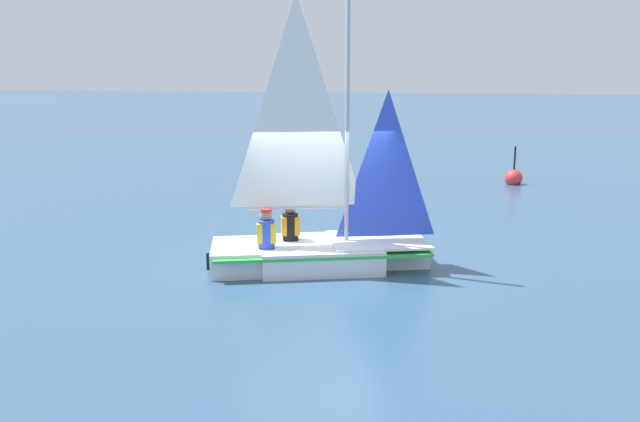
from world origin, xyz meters
TOP-DOWN VIEW (x-y plane):
  - ground_plane at (0.00, 0.00)m, footprint 260.00×260.00m
  - sailboat_main at (-0.01, 0.02)m, footprint 3.01×4.20m
  - sailor_helm at (0.04, 0.59)m, footprint 0.39×0.41m
  - sailor_crew at (-0.60, 0.82)m, footprint 0.39×0.41m
  - buoy_marker at (10.53, -3.53)m, footprint 0.57×0.57m

SIDE VIEW (x-z plane):
  - ground_plane at x=0.00m, z-range 0.00..0.00m
  - buoy_marker at x=10.53m, z-range -0.46..0.88m
  - sailboat_main at x=-0.01m, z-range -1.88..3.10m
  - sailor_helm at x=0.04m, z-range 0.04..1.20m
  - sailor_crew at x=-0.60m, z-range 0.05..1.21m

